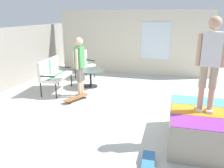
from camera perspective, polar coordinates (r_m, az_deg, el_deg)
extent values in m
cube|color=beige|center=(5.95, 2.86, -6.64)|extent=(12.00, 12.00, 0.10)
cube|color=beige|center=(9.34, 5.16, 10.21)|extent=(0.20, 6.00, 2.48)
cube|color=silver|center=(9.10, 10.72, 10.50)|extent=(0.03, 1.10, 1.40)
cube|color=gray|center=(4.66, 21.90, -9.98)|extent=(1.56, 1.28, 0.64)
cube|color=purple|center=(4.06, 23.19, -9.11)|extent=(0.51, 1.23, 0.01)
cube|color=orange|center=(4.53, 22.35, -6.30)|extent=(0.51, 1.23, 0.01)
cube|color=#4C99D8|center=(5.00, 21.68, -4.02)|extent=(0.51, 1.23, 0.01)
cylinder|color=#B2B2B7|center=(4.49, 14.56, -6.14)|extent=(1.49, 0.07, 0.05)
cylinder|color=black|center=(6.78, -13.67, -1.67)|extent=(0.04, 0.04, 0.44)
cylinder|color=black|center=(7.80, -10.04, 1.00)|extent=(0.04, 0.04, 0.44)
cylinder|color=black|center=(6.99, -17.15, -1.39)|extent=(0.04, 0.04, 0.44)
cylinder|color=black|center=(7.99, -13.17, 1.18)|extent=(0.04, 0.04, 0.44)
cube|color=silver|center=(7.31, -13.54, 1.82)|extent=(1.28, 0.63, 0.08)
cube|color=#338C66|center=(7.30, -13.56, 2.14)|extent=(1.21, 0.17, 0.00)
cube|color=silver|center=(7.35, -15.36, 4.09)|extent=(1.25, 0.16, 0.50)
cube|color=#338C66|center=(7.35, -15.36, 4.09)|extent=(0.10, 0.09, 0.46)
cube|color=black|center=(6.75, -15.79, 1.80)|extent=(0.07, 0.47, 0.04)
cube|color=black|center=(7.81, -11.75, 4.10)|extent=(0.07, 0.47, 0.04)
cylinder|color=black|center=(8.42, -6.99, 2.32)|extent=(0.04, 0.04, 0.44)
cylinder|color=black|center=(8.77, -4.36, 3.00)|extent=(0.04, 0.04, 0.44)
cylinder|color=black|center=(8.76, -9.04, 2.82)|extent=(0.04, 0.04, 0.44)
cylinder|color=black|center=(9.11, -6.44, 3.46)|extent=(0.04, 0.04, 0.44)
cube|color=silver|center=(8.70, -6.76, 4.57)|extent=(0.80, 0.77, 0.08)
cube|color=#338C66|center=(8.69, -6.77, 4.84)|extent=(0.57, 0.34, 0.00)
cube|color=silver|center=(8.82, -7.86, 6.62)|extent=(0.59, 0.34, 0.50)
cube|color=#338C66|center=(8.82, -7.86, 6.62)|extent=(0.13, 0.12, 0.46)
cube|color=black|center=(8.48, -8.25, 5.29)|extent=(0.24, 0.44, 0.04)
cube|color=black|center=(8.86, -5.40, 5.89)|extent=(0.24, 0.44, 0.04)
cylinder|color=black|center=(7.65, -5.29, 1.31)|extent=(0.06, 0.06, 0.55)
cylinder|color=black|center=(7.73, -5.23, -0.55)|extent=(0.44, 0.44, 0.03)
cylinder|color=#425651|center=(7.58, -5.34, 3.38)|extent=(0.90, 0.90, 0.02)
cube|color=navy|center=(6.83, -7.95, -2.94)|extent=(0.11, 0.24, 0.05)
cylinder|color=beige|center=(6.76, -8.02, -1.13)|extent=(0.10, 0.10, 0.40)
cylinder|color=slate|center=(6.65, -8.17, 2.17)|extent=(0.13, 0.13, 0.40)
cube|color=navy|center=(6.98, -7.40, -2.48)|extent=(0.11, 0.24, 0.05)
cylinder|color=beige|center=(6.91, -7.47, -0.71)|extent=(0.10, 0.10, 0.40)
cylinder|color=slate|center=(6.80, -7.60, 2.53)|extent=(0.13, 0.13, 0.40)
cube|color=#3F8C4C|center=(6.61, -8.06, 6.54)|extent=(0.32, 0.18, 0.60)
sphere|color=beige|center=(6.55, -8.22, 10.34)|extent=(0.23, 0.23, 0.23)
cylinder|color=beige|center=(6.44, -8.75, 6.05)|extent=(0.08, 0.08, 0.57)
cylinder|color=beige|center=(6.80, -7.38, 6.68)|extent=(0.08, 0.08, 0.57)
cube|color=silver|center=(4.52, 22.89, -5.98)|extent=(0.25, 0.13, 0.05)
cylinder|color=tan|center=(4.44, 23.21, -3.37)|extent=(0.10, 0.10, 0.39)
cylinder|color=tan|center=(4.33, 23.81, 1.48)|extent=(0.13, 0.13, 0.39)
cube|color=silver|center=(4.51, 20.73, -5.78)|extent=(0.25, 0.13, 0.05)
cylinder|color=tan|center=(4.43, 21.03, -3.15)|extent=(0.10, 0.10, 0.39)
cylinder|color=tan|center=(4.32, 21.57, 1.71)|extent=(0.13, 0.13, 0.39)
cube|color=silver|center=(4.23, 23.43, 7.89)|extent=(0.21, 0.33, 0.58)
sphere|color=tan|center=(4.20, 24.13, 13.65)|extent=(0.22, 0.22, 0.22)
cylinder|color=tan|center=(4.23, 20.68, 7.92)|extent=(0.08, 0.08, 0.55)
cube|color=brown|center=(6.52, -8.86, -3.31)|extent=(0.81, 0.52, 0.02)
cylinder|color=#333333|center=(6.66, -6.58, -3.37)|extent=(0.06, 0.05, 0.06)
cylinder|color=#333333|center=(6.78, -7.51, -3.06)|extent=(0.06, 0.05, 0.06)
cylinder|color=#333333|center=(6.32, -10.26, -4.69)|extent=(0.06, 0.05, 0.06)
cylinder|color=#333333|center=(6.44, -11.18, -4.34)|extent=(0.06, 0.05, 0.06)
cube|color=#3372B2|center=(3.81, 8.87, -19.29)|extent=(0.81, 0.25, 0.02)
cylinder|color=gold|center=(4.07, 10.24, -17.80)|extent=(0.06, 0.03, 0.06)
cylinder|color=gold|center=(4.08, 7.88, -17.65)|extent=(0.06, 0.03, 0.06)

